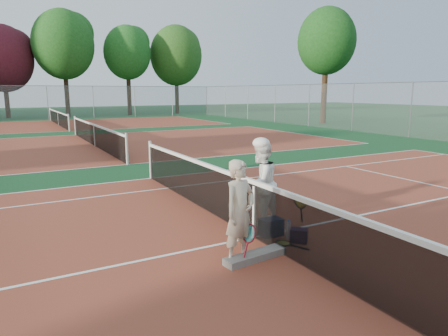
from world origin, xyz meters
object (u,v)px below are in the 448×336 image
at_px(player_a, 240,212).
at_px(water_bottle, 288,230).
at_px(net_main, 254,209).
at_px(racket_red, 249,244).
at_px(racket_spare, 283,243).
at_px(player_b, 260,183).
at_px(sports_bag_purple, 299,235).
at_px(racket_black_held, 300,210).
at_px(sports_bag_navy, 271,227).

height_order(player_a, water_bottle, player_a).
height_order(net_main, racket_red, net_main).
distance_m(player_a, racket_spare, 1.29).
xyz_separation_m(player_b, sports_bag_purple, (0.05, -1.11, -0.68)).
bearing_deg(water_bottle, player_a, -161.20).
bearing_deg(sports_bag_purple, water_bottle, 103.11).
height_order(net_main, racket_spare, net_main).
height_order(player_a, sports_bag_purple, player_a).
height_order(player_b, racket_spare, player_b).
distance_m(racket_black_held, racket_spare, 1.10).
xyz_separation_m(net_main, racket_black_held, (1.13, 0.14, -0.22)).
bearing_deg(player_b, net_main, 30.31).
height_order(player_b, water_bottle, player_b).
distance_m(sports_bag_navy, water_bottle, 0.32).
bearing_deg(net_main, water_bottle, -33.33).
distance_m(player_b, water_bottle, 1.10).
xyz_separation_m(player_a, sports_bag_navy, (1.06, 0.69, -0.62)).
height_order(net_main, player_b, player_b).
bearing_deg(net_main, player_b, 48.31).
height_order(player_b, racket_black_held, player_b).
relative_size(net_main, sports_bag_navy, 28.47).
relative_size(racket_spare, water_bottle, 2.00).
distance_m(player_b, sports_bag_purple, 1.30).
relative_size(sports_bag_navy, sports_bag_purple, 1.35).
xyz_separation_m(net_main, player_a, (-0.74, -0.75, 0.26)).
xyz_separation_m(net_main, sports_bag_purple, (0.55, -0.55, -0.39)).
relative_size(player_b, sports_bag_navy, 4.15).
xyz_separation_m(player_b, racket_red, (-1.13, -1.39, -0.51)).
height_order(player_a, player_b, player_b).
relative_size(net_main, racket_spare, 18.30).
relative_size(player_b, racket_black_held, 2.78).
xyz_separation_m(player_a, sports_bag_purple, (1.29, 0.20, -0.66)).
relative_size(sports_bag_purple, water_bottle, 0.95).
xyz_separation_m(sports_bag_navy, sports_bag_purple, (0.23, -0.49, -0.04)).
height_order(racket_red, racket_spare, racket_red).
bearing_deg(player_a, sports_bag_purple, -8.47).
xyz_separation_m(sports_bag_navy, water_bottle, (0.18, -0.27, -0.00)).
bearing_deg(racket_spare, sports_bag_navy, -29.61).
distance_m(racket_spare, water_bottle, 0.31).
height_order(racket_spare, sports_bag_navy, sports_bag_navy).
height_order(player_b, sports_bag_purple, player_b).
bearing_deg(player_b, player_a, 28.41).
xyz_separation_m(racket_black_held, water_bottle, (-0.63, -0.46, -0.14)).
xyz_separation_m(player_b, water_bottle, (-0.01, -0.88, -0.65)).
bearing_deg(racket_black_held, water_bottle, 3.58).
height_order(net_main, sports_bag_navy, net_main).
bearing_deg(racket_black_held, player_b, -66.59).
distance_m(sports_bag_purple, water_bottle, 0.23).
height_order(sports_bag_navy, sports_bag_purple, sports_bag_navy).
bearing_deg(player_a, net_main, 27.79).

